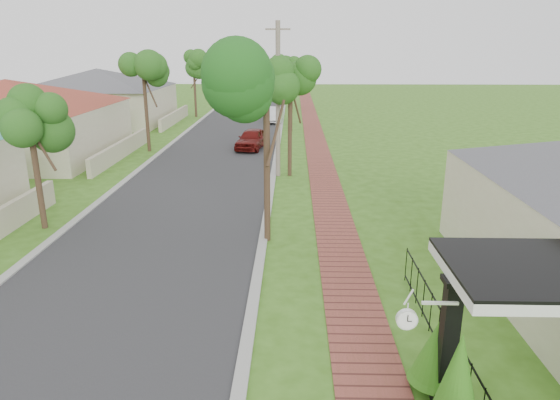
% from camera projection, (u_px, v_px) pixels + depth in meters
% --- Properties ---
extents(ground, '(160.00, 160.00, 0.00)m').
position_uv_depth(ground, '(214.00, 362.00, 10.62)').
color(ground, '#386417').
rests_on(ground, ground).
extents(road, '(7.00, 120.00, 0.02)m').
position_uv_depth(road, '(215.00, 158.00, 29.79)').
color(road, '#28282B').
rests_on(road, ground).
extents(kerb_right, '(0.30, 120.00, 0.10)m').
position_uv_depth(kerb_right, '(276.00, 159.00, 29.70)').
color(kerb_right, '#9E9E99').
rests_on(kerb_right, ground).
extents(kerb_left, '(0.30, 120.00, 0.10)m').
position_uv_depth(kerb_left, '(154.00, 158.00, 29.88)').
color(kerb_left, '#9E9E99').
rests_on(kerb_left, ground).
extents(sidewalk, '(1.50, 120.00, 0.03)m').
position_uv_depth(sidewalk, '(320.00, 159.00, 29.63)').
color(sidewalk, brown).
rests_on(sidewalk, ground).
extents(porch_post, '(0.48, 0.48, 2.52)m').
position_uv_depth(porch_post, '(448.00, 347.00, 9.22)').
color(porch_post, black).
rests_on(porch_post, ground).
extents(picket_fence, '(0.03, 8.02, 1.00)m').
position_uv_depth(picket_fence, '(448.00, 344.00, 10.34)').
color(picket_fence, black).
rests_on(picket_fence, ground).
extents(street_trees, '(10.70, 37.65, 5.89)m').
position_uv_depth(street_trees, '(229.00, 74.00, 34.97)').
color(street_trees, '#382619').
rests_on(street_trees, ground).
extents(hedge_row, '(0.92, 3.42, 2.06)m').
position_uv_depth(hedge_row, '(457.00, 396.00, 8.38)').
color(hedge_row, '#1E6113').
rests_on(hedge_row, ground).
extents(far_house_red, '(15.56, 15.56, 4.60)m').
position_uv_depth(far_house_red, '(11.00, 118.00, 29.39)').
color(far_house_red, beige).
rests_on(far_house_red, ground).
extents(far_house_grey, '(15.56, 15.56, 4.60)m').
position_uv_depth(far_house_grey, '(100.00, 96.00, 42.76)').
color(far_house_grey, beige).
rests_on(far_house_grey, ground).
extents(parked_car_red, '(2.23, 4.02, 1.29)m').
position_uv_depth(parked_car_red, '(252.00, 139.00, 32.31)').
color(parked_car_red, '#5D100E').
rests_on(parked_car_red, ground).
extents(parked_car_white, '(1.51, 3.95, 1.29)m').
position_uv_depth(parked_car_white, '(275.00, 115.00, 43.64)').
color(parked_car_white, white).
rests_on(parked_car_white, ground).
extents(near_tree, '(2.37, 2.37, 6.08)m').
position_uv_depth(near_tree, '(266.00, 98.00, 15.84)').
color(near_tree, '#382619').
rests_on(near_tree, ground).
extents(utility_pole, '(1.20, 0.24, 7.59)m').
position_uv_depth(utility_pole, '(278.00, 100.00, 24.68)').
color(utility_pole, gray).
rests_on(utility_pole, ground).
extents(station_clock, '(1.04, 0.13, 0.54)m').
position_uv_depth(station_clock, '(410.00, 318.00, 8.61)').
color(station_clock, white).
rests_on(station_clock, ground).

